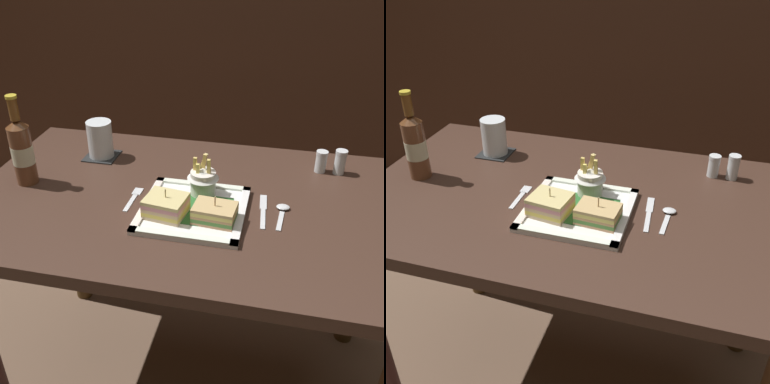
% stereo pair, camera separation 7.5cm
% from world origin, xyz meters
% --- Properties ---
extents(ground_plane, '(6.00, 6.00, 0.00)m').
position_xyz_m(ground_plane, '(0.00, 0.00, 0.00)').
color(ground_plane, brown).
extents(dining_table, '(1.21, 0.74, 0.73)m').
position_xyz_m(dining_table, '(0.00, 0.00, 0.62)').
color(dining_table, '#3F291F').
rests_on(dining_table, ground_plane).
extents(square_plate, '(0.27, 0.27, 0.02)m').
position_xyz_m(square_plate, '(0.02, -0.07, 0.74)').
color(square_plate, white).
rests_on(square_plate, dining_table).
extents(sandwich_half_left, '(0.11, 0.10, 0.07)m').
position_xyz_m(sandwich_half_left, '(-0.04, -0.10, 0.77)').
color(sandwich_half_left, '#DCB68D').
rests_on(sandwich_half_left, square_plate).
extents(sandwich_half_right, '(0.11, 0.08, 0.07)m').
position_xyz_m(sandwich_half_right, '(0.08, -0.10, 0.76)').
color(sandwich_half_right, tan).
rests_on(sandwich_half_right, square_plate).
extents(fries_cup, '(0.09, 0.09, 0.11)m').
position_xyz_m(fries_cup, '(0.03, 0.02, 0.79)').
color(fries_cup, silver).
rests_on(fries_cup, square_plate).
extents(beer_bottle, '(0.06, 0.06, 0.26)m').
position_xyz_m(beer_bottle, '(-0.48, -0.01, 0.83)').
color(beer_bottle, brown).
rests_on(beer_bottle, dining_table).
extents(drink_coaster, '(0.10, 0.10, 0.00)m').
position_xyz_m(drink_coaster, '(-0.33, 0.19, 0.73)').
color(drink_coaster, black).
rests_on(drink_coaster, dining_table).
extents(water_glass, '(0.08, 0.08, 0.11)m').
position_xyz_m(water_glass, '(-0.33, 0.19, 0.78)').
color(water_glass, silver).
rests_on(water_glass, dining_table).
extents(fork, '(0.02, 0.12, 0.00)m').
position_xyz_m(fork, '(-0.15, -0.03, 0.73)').
color(fork, silver).
rests_on(fork, dining_table).
extents(knife, '(0.03, 0.16, 0.00)m').
position_xyz_m(knife, '(0.20, -0.02, 0.73)').
color(knife, silver).
rests_on(knife, dining_table).
extents(spoon, '(0.04, 0.12, 0.01)m').
position_xyz_m(spoon, '(0.25, -0.01, 0.74)').
color(spoon, silver).
rests_on(spoon, dining_table).
extents(salt_shaker, '(0.03, 0.03, 0.07)m').
position_xyz_m(salt_shaker, '(0.34, 0.23, 0.76)').
color(salt_shaker, silver).
rests_on(salt_shaker, dining_table).
extents(pepper_shaker, '(0.03, 0.03, 0.07)m').
position_xyz_m(pepper_shaker, '(0.40, 0.23, 0.76)').
color(pepper_shaker, silver).
rests_on(pepper_shaker, dining_table).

